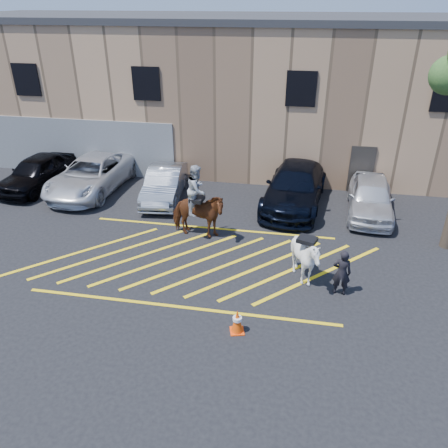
% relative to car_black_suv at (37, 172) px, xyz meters
% --- Properties ---
extents(ground, '(90.00, 90.00, 0.00)m').
position_rel_car_black_suv_xyz_m(ground, '(8.99, -4.83, -0.77)').
color(ground, black).
rests_on(ground, ground).
extents(car_black_suv, '(2.28, 4.67, 1.53)m').
position_rel_car_black_suv_xyz_m(car_black_suv, '(0.00, 0.00, 0.00)').
color(car_black_suv, black).
rests_on(car_black_suv, ground).
extents(car_white_pickup, '(2.90, 5.74, 1.56)m').
position_rel_car_black_suv_xyz_m(car_white_pickup, '(2.70, 0.15, 0.01)').
color(car_white_pickup, silver).
rests_on(car_white_pickup, ground).
extents(car_silver_sedan, '(1.94, 4.40, 1.40)m').
position_rel_car_black_suv_xyz_m(car_silver_sedan, '(6.32, -0.16, -0.07)').
color(car_silver_sedan, gray).
rests_on(car_silver_sedan, ground).
extents(car_blue_suv, '(3.00, 6.00, 1.67)m').
position_rel_car_black_suv_xyz_m(car_blue_suv, '(12.08, 0.27, 0.07)').
color(car_blue_suv, black).
rests_on(car_blue_suv, ground).
extents(car_white_suv, '(2.13, 4.57, 1.51)m').
position_rel_car_black_suv_xyz_m(car_white_suv, '(15.21, -0.15, -0.01)').
color(car_white_suv, silver).
rests_on(car_white_suv, ground).
extents(handler, '(0.58, 0.40, 1.52)m').
position_rel_car_black_suv_xyz_m(handler, '(13.70, -6.09, -0.01)').
color(handler, black).
rests_on(handler, ground).
extents(warehouse, '(32.42, 10.20, 7.30)m').
position_rel_car_black_suv_xyz_m(warehouse, '(8.98, 7.16, 2.88)').
color(warehouse, tan).
rests_on(warehouse, ground).
extents(hatching_zone, '(12.60, 5.12, 0.01)m').
position_rel_car_black_suv_xyz_m(hatching_zone, '(8.99, -5.13, -0.76)').
color(hatching_zone, yellow).
rests_on(hatching_zone, ground).
extents(mounted_bay, '(2.26, 1.21, 2.86)m').
position_rel_car_black_suv_xyz_m(mounted_bay, '(8.59, -3.35, 0.39)').
color(mounted_bay, brown).
rests_on(mounted_bay, ground).
extents(saddled_white, '(1.82, 1.93, 1.71)m').
position_rel_car_black_suv_xyz_m(saddled_white, '(12.60, -5.63, 0.09)').
color(saddled_white, white).
rests_on(saddled_white, ground).
extents(traffic_cone, '(0.47, 0.47, 0.73)m').
position_rel_car_black_suv_xyz_m(traffic_cone, '(10.86, -8.38, -0.40)').
color(traffic_cone, '#FF430A').
rests_on(traffic_cone, ground).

